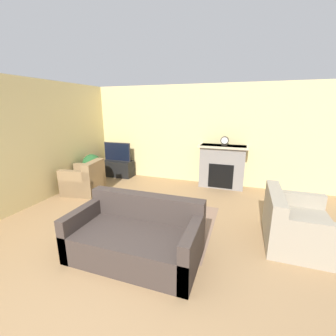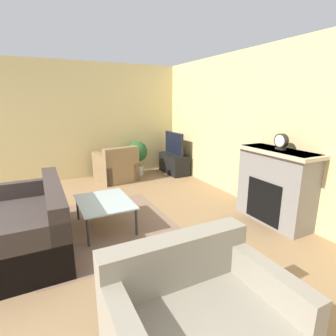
{
  "view_description": "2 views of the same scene",
  "coord_description": "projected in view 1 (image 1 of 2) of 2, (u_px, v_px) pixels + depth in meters",
  "views": [
    {
      "loc": [
        1.4,
        -1.61,
        2.1
      ],
      "look_at": [
        -0.06,
        2.56,
        0.9
      ],
      "focal_mm": 24.0,
      "sensor_mm": 36.0,
      "label": 1
    },
    {
      "loc": [
        3.51,
        1.18,
        1.83
      ],
      "look_at": [
        0.19,
        2.85,
        0.87
      ],
      "focal_mm": 28.0,
      "sensor_mm": 36.0,
      "label": 2
    }
  ],
  "objects": [
    {
      "name": "coffee_table",
      "position": [
        155.0,
        203.0,
        4.18
      ],
      "size": [
        0.96,
        0.73,
        0.41
      ],
      "color": "#333338",
      "rests_on": "ground_plane"
    },
    {
      "name": "mantel_clock",
      "position": [
        225.0,
        141.0,
        5.81
      ],
      "size": [
        0.21,
        0.07,
        0.24
      ],
      "color": "#28231E",
      "rests_on": "fireplace"
    },
    {
      "name": "tv_stand",
      "position": [
        118.0,
        168.0,
        7.02
      ],
      "size": [
        0.93,
        0.42,
        0.5
      ],
      "color": "black",
      "rests_on": "ground_plane"
    },
    {
      "name": "tv",
      "position": [
        117.0,
        152.0,
        6.88
      ],
      "size": [
        0.87,
        0.06,
        0.56
      ],
      "color": "#232328",
      "rests_on": "tv_stand"
    },
    {
      "name": "couch_loveseat",
      "position": [
        295.0,
        226.0,
        3.55
      ],
      "size": [
        0.95,
        1.23,
        0.82
      ],
      "rotation": [
        0.0,
        0.0,
        1.57
      ],
      "color": "#9E937F",
      "rests_on": "ground_plane"
    },
    {
      "name": "ground_plane",
      "position": [
        96.0,
        305.0,
        2.46
      ],
      "size": [
        20.0,
        20.0,
        0.0
      ],
      "primitive_type": "plane",
      "color": "#9E7A51"
    },
    {
      "name": "couch_sectional",
      "position": [
        137.0,
        237.0,
        3.24
      ],
      "size": [
        1.82,
        0.99,
        0.82
      ],
      "color": "#3D332D",
      "rests_on": "ground_plane"
    },
    {
      "name": "wall_left",
      "position": [
        44.0,
        141.0,
        5.12
      ],
      "size": [
        0.06,
        7.56,
        2.7
      ],
      "color": "beige",
      "rests_on": "ground_plane"
    },
    {
      "name": "area_rug",
      "position": [
        155.0,
        221.0,
        4.29
      ],
      "size": [
        2.16,
        1.93,
        0.0
      ],
      "color": "#896B56",
      "rests_on": "ground_plane"
    },
    {
      "name": "armchair_by_window",
      "position": [
        85.0,
        181.0,
        5.66
      ],
      "size": [
        0.95,
        0.94,
        0.82
      ],
      "rotation": [
        0.0,
        0.0,
        -1.41
      ],
      "color": "#8C704C",
      "rests_on": "ground_plane"
    },
    {
      "name": "potted_plant",
      "position": [
        92.0,
        166.0,
        6.21
      ],
      "size": [
        0.51,
        0.51,
        0.85
      ],
      "color": "beige",
      "rests_on": "ground_plane"
    },
    {
      "name": "wall_back",
      "position": [
        194.0,
        135.0,
        6.29
      ],
      "size": [
        8.87,
        0.06,
        2.7
      ],
      "color": "beige",
      "rests_on": "ground_plane"
    },
    {
      "name": "fireplace",
      "position": [
        222.0,
        166.0,
        5.99
      ],
      "size": [
        1.27,
        0.5,
        1.14
      ],
      "color": "gray",
      "rests_on": "ground_plane"
    }
  ]
}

